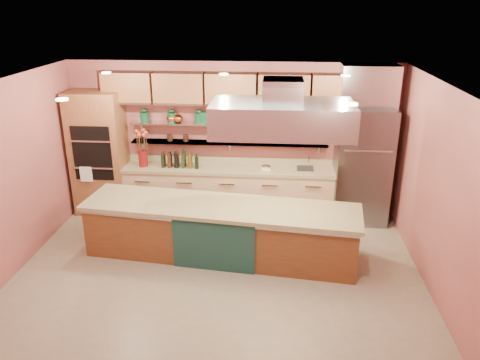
# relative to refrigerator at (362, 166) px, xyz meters

# --- Properties ---
(floor) EXTENTS (6.00, 5.00, 0.02)m
(floor) POSITION_rel_refrigerator_xyz_m (-2.35, -2.14, -1.06)
(floor) COLOR gray
(floor) RESTS_ON ground
(ceiling) EXTENTS (6.00, 5.00, 0.02)m
(ceiling) POSITION_rel_refrigerator_xyz_m (-2.35, -2.14, 1.75)
(ceiling) COLOR black
(ceiling) RESTS_ON wall_back
(wall_back) EXTENTS (6.00, 0.04, 2.80)m
(wall_back) POSITION_rel_refrigerator_xyz_m (-2.35, 0.36, 0.35)
(wall_back) COLOR #A1514C
(wall_back) RESTS_ON floor
(wall_front) EXTENTS (6.00, 0.04, 2.80)m
(wall_front) POSITION_rel_refrigerator_xyz_m (-2.35, -4.64, 0.35)
(wall_front) COLOR #A1514C
(wall_front) RESTS_ON floor
(wall_left) EXTENTS (0.04, 5.00, 2.80)m
(wall_left) POSITION_rel_refrigerator_xyz_m (-5.35, -2.14, 0.35)
(wall_left) COLOR #A1514C
(wall_left) RESTS_ON floor
(wall_right) EXTENTS (0.04, 5.00, 2.80)m
(wall_right) POSITION_rel_refrigerator_xyz_m (0.65, -2.14, 0.35)
(wall_right) COLOR #A1514C
(wall_right) RESTS_ON floor
(oven_stack) EXTENTS (0.95, 0.64, 2.30)m
(oven_stack) POSITION_rel_refrigerator_xyz_m (-4.80, 0.04, 0.10)
(oven_stack) COLOR brown
(oven_stack) RESTS_ON floor
(refrigerator) EXTENTS (0.95, 0.72, 2.10)m
(refrigerator) POSITION_rel_refrigerator_xyz_m (0.00, 0.00, 0.00)
(refrigerator) COLOR slate
(refrigerator) RESTS_ON floor
(back_counter) EXTENTS (3.84, 0.64, 0.93)m
(back_counter) POSITION_rel_refrigerator_xyz_m (-2.40, 0.06, -0.58)
(back_counter) COLOR tan
(back_counter) RESTS_ON floor
(wall_shelf_lower) EXTENTS (3.60, 0.26, 0.03)m
(wall_shelf_lower) POSITION_rel_refrigerator_xyz_m (-2.40, 0.23, 0.30)
(wall_shelf_lower) COLOR silver
(wall_shelf_lower) RESTS_ON wall_back
(wall_shelf_upper) EXTENTS (3.60, 0.26, 0.03)m
(wall_shelf_upper) POSITION_rel_refrigerator_xyz_m (-2.40, 0.23, 0.65)
(wall_shelf_upper) COLOR silver
(wall_shelf_upper) RESTS_ON wall_back
(upper_cabinets) EXTENTS (4.60, 0.36, 0.55)m
(upper_cabinets) POSITION_rel_refrigerator_xyz_m (-2.35, 0.18, 1.30)
(upper_cabinets) COLOR brown
(upper_cabinets) RESTS_ON wall_back
(range_hood) EXTENTS (2.00, 1.00, 0.45)m
(range_hood) POSITION_rel_refrigerator_xyz_m (-1.47, -1.49, 1.20)
(range_hood) COLOR silver
(range_hood) RESTS_ON ceiling
(ceiling_downlights) EXTENTS (4.00, 2.80, 0.02)m
(ceiling_downlights) POSITION_rel_refrigerator_xyz_m (-2.35, -1.94, 1.72)
(ceiling_downlights) COLOR #FFE5A5
(ceiling_downlights) RESTS_ON ceiling
(island) EXTENTS (4.25, 1.39, 0.87)m
(island) POSITION_rel_refrigerator_xyz_m (-2.37, -1.49, -0.62)
(island) COLOR brown
(island) RESTS_ON floor
(flower_vase) EXTENTS (0.22, 0.22, 0.30)m
(flower_vase) POSITION_rel_refrigerator_xyz_m (-3.97, 0.01, 0.03)
(flower_vase) COLOR maroon
(flower_vase) RESTS_ON back_counter
(oil_bottle_cluster) EXTENTS (0.76, 0.25, 0.24)m
(oil_bottle_cluster) POSITION_rel_refrigerator_xyz_m (-3.28, 0.01, 0.00)
(oil_bottle_cluster) COLOR black
(oil_bottle_cluster) RESTS_ON back_counter
(kitchen_scale) EXTENTS (0.18, 0.15, 0.09)m
(kitchen_scale) POSITION_rel_refrigerator_xyz_m (-1.70, 0.01, -0.07)
(kitchen_scale) COLOR white
(kitchen_scale) RESTS_ON back_counter
(bar_faucet) EXTENTS (0.03, 0.03, 0.24)m
(bar_faucet) POSITION_rel_refrigerator_xyz_m (-0.94, 0.11, -0.00)
(bar_faucet) COLOR white
(bar_faucet) RESTS_ON back_counter
(copper_kettle) EXTENTS (0.23, 0.23, 0.15)m
(copper_kettle) POSITION_rel_refrigerator_xyz_m (-3.33, 0.23, 0.74)
(copper_kettle) COLOR #C55A2D
(copper_kettle) RESTS_ON wall_shelf_upper
(green_canister) EXTENTS (0.17, 0.17, 0.20)m
(green_canister) POSITION_rel_refrigerator_xyz_m (-2.86, 0.23, 0.77)
(green_canister) COLOR #0E4527
(green_canister) RESTS_ON wall_shelf_upper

